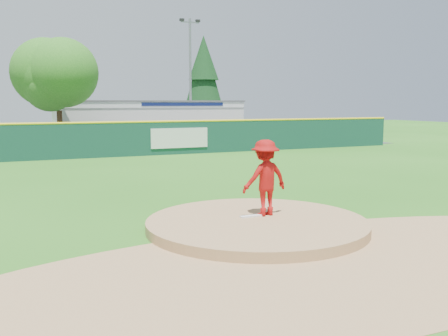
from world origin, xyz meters
name	(u,v)px	position (x,y,z in m)	size (l,w,h in m)	color
ground	(257,229)	(0.00, 0.00, 0.00)	(120.00, 120.00, 0.00)	#286B19
pitchers_mound	(257,229)	(0.00, 0.00, 0.00)	(5.50, 5.50, 0.50)	#9E774C
pitching_rubber	(251,216)	(0.00, 0.30, 0.27)	(0.60, 0.15, 0.04)	white
infield_dirt_arc	(329,264)	(0.00, -3.00, 0.01)	(15.40, 15.40, 0.01)	#9E774C
parking_lot	(86,145)	(0.00, 27.00, 0.01)	(44.00, 16.00, 0.02)	#38383A
pitcher	(265,178)	(0.41, 0.35, 1.23)	(1.26, 0.72, 1.95)	#9E0E0D
van	(114,139)	(1.46, 24.08, 0.61)	(1.96, 4.26, 1.18)	white
pool_building_grp	(147,119)	(6.00, 31.99, 1.66)	(15.20, 8.20, 3.31)	silver
fence_banners	(40,142)	(-3.81, 17.92, 1.00)	(19.59, 0.04, 1.20)	#5C0D10
outfield_fence	(110,138)	(0.00, 18.00, 1.09)	(40.00, 0.14, 2.07)	#123D32
deciduous_tree	(58,81)	(-2.00, 25.00, 4.55)	(5.60, 5.60, 7.36)	#382314
conifer_tree	(204,78)	(13.00, 36.00, 5.54)	(4.40, 4.40, 9.50)	#382314
light_pole_right	(190,73)	(9.00, 29.00, 5.54)	(1.75, 0.25, 10.00)	gray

